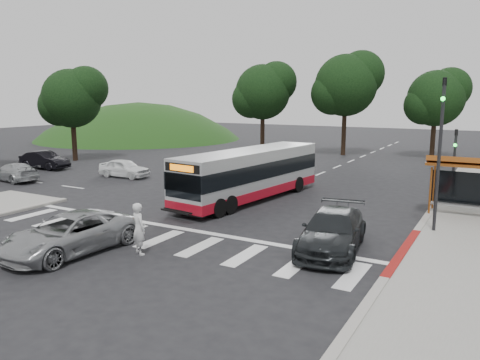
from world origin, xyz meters
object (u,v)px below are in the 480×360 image
Objects in this scene: transit_bus at (250,175)px; dark_sedan at (332,231)px; pedestrian at (139,229)px; silver_suv_south at (69,234)px.

transit_bus is 9.32m from dark_sedan.
pedestrian is at bearing -155.58° from dark_sedan.
dark_sedan reaches higher than silver_suv_south.
pedestrian is (0.86, -10.16, -0.44)m from transit_bus.
silver_suv_south is (-2.36, -1.15, -0.24)m from pedestrian.
transit_bus reaches higher than dark_sedan.
dark_sedan is at bearing 34.92° from silver_suv_south.
transit_bus is at bearing 86.20° from silver_suv_south.
pedestrian is 0.37× the size of dark_sedan.
dark_sedan is at bearing -122.70° from pedestrian.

